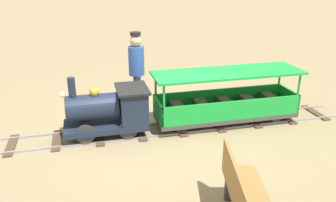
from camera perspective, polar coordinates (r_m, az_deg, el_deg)
name	(u,v)px	position (r m, az deg, el deg)	size (l,w,h in m)	color
ground_plane	(163,130)	(6.27, -0.75, -4.76)	(60.00, 60.00, 0.00)	#8C7A56
track	(179,127)	(6.33, 1.76, -4.35)	(0.75, 6.40, 0.04)	gray
locomotive	(110,110)	(5.95, -9.45, -1.44)	(0.71, 1.45, 1.06)	#192338
passenger_car	(226,102)	(6.45, 9.53, -0.23)	(0.81, 2.70, 0.97)	#3F3F3F
conductor_person	(137,67)	(6.70, -5.19, 5.62)	(0.30, 0.30, 1.62)	#282D47
park_bench	(246,200)	(3.94, 12.65, -15.61)	(1.36, 0.68, 0.82)	olive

